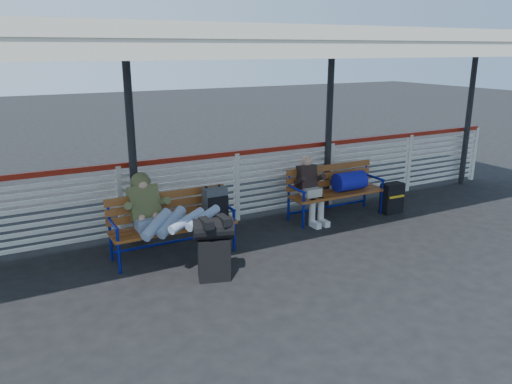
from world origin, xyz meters
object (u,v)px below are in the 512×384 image
bench_left (186,213)px  traveler_man (170,217)px  bench_right (342,184)px  suitcase_side (392,198)px  luggage_stack (214,246)px  companion_person (311,189)px

bench_left → traveler_man: size_ratio=1.10×
bench_left → bench_right: 3.05m
bench_left → suitcase_side: 3.98m
luggage_stack → bench_right: (3.05, 1.30, 0.13)m
companion_person → bench_left: bearing=-173.6°
bench_left → suitcase_side: bench_left is taller
luggage_stack → bench_left: 1.04m
luggage_stack → suitcase_side: luggage_stack is taller
bench_left → traveler_man: traveler_man is taller
luggage_stack → traveler_man: size_ratio=0.52×
bench_left → companion_person: size_ratio=1.57×
companion_person → suitcase_side: 1.66m
traveler_man → suitcase_side: size_ratio=2.94×
bench_left → companion_person: 2.38m
traveler_man → suitcase_side: bearing=4.1°
companion_person → luggage_stack: bearing=-151.4°
bench_right → suitcase_side: 1.03m
bench_left → suitcase_side: bearing=-0.5°
luggage_stack → traveler_man: (-0.35, 0.69, 0.25)m
bench_right → traveler_man: size_ratio=1.10×
bench_right → suitcase_side: (0.93, -0.31, -0.31)m
bench_right → companion_person: 0.67m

